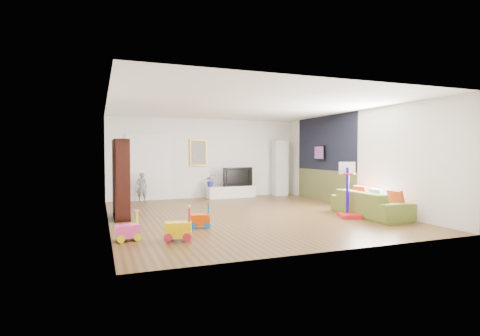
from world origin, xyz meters
name	(u,v)px	position (x,y,z in m)	size (l,w,h in m)	color
floor	(246,214)	(0.00, 0.00, 0.00)	(6.50, 7.50, 0.00)	brown
ceiling	(246,106)	(0.00, 0.00, 2.70)	(6.50, 7.50, 0.00)	white
wall_back	(205,158)	(0.00, 3.75, 1.35)	(6.50, 0.00, 2.70)	silver
wall_front	(334,165)	(0.00, -3.75, 1.35)	(6.50, 0.00, 2.70)	silver
wall_left	(108,162)	(-3.25, 0.00, 1.35)	(0.00, 7.50, 2.70)	white
wall_right	(353,160)	(3.25, 0.00, 1.35)	(0.00, 7.50, 2.70)	silver
navy_accent	(325,143)	(3.23, 1.40, 1.85)	(0.01, 3.20, 1.70)	black
olive_wainscot	(324,186)	(3.23, 1.40, 0.50)	(0.01, 3.20, 1.00)	brown
doorway	(149,168)	(-1.90, 3.71, 1.05)	(1.45, 0.06, 2.10)	white
painting_back	(199,153)	(-0.25, 3.71, 1.55)	(0.62, 0.06, 0.92)	gold
artwork_right	(319,153)	(3.17, 1.60, 1.55)	(0.04, 0.56, 0.46)	#7F3F8C
media_console	(231,192)	(0.82, 3.43, 0.20)	(1.70, 0.43, 0.40)	white
tall_cabinet	(280,168)	(2.70, 3.46, 0.99)	(0.46, 0.46, 1.98)	silver
bookshelf	(121,179)	(-2.95, 0.61, 0.93)	(0.33, 1.27, 1.86)	black
sofa	(370,204)	(2.70, -1.35, 0.31)	(2.12, 0.83, 0.62)	#5C6C27
basketball_hoop	(350,190)	(2.13, -1.33, 0.67)	(0.46, 0.56, 1.33)	red
ride_on_yellow	(178,223)	(-2.14, -2.16, 0.30)	(0.45, 0.28, 0.61)	#FFCA04
ride_on_orange	(200,215)	(-1.49, -1.23, 0.26)	(0.39, 0.24, 0.52)	#E54500
ride_on_pink	(127,226)	(-2.98, -1.89, 0.27)	(0.40, 0.25, 0.53)	#F6419A
child	(142,187)	(-2.17, 3.45, 0.46)	(0.34, 0.22, 0.92)	slate
tv	(236,177)	(1.02, 3.44, 0.72)	(1.12, 0.15, 0.65)	black
vase_plant	(211,181)	(0.09, 3.43, 0.60)	(0.37, 0.32, 0.42)	navy
pillow_left	(396,199)	(2.90, -1.99, 0.49)	(0.11, 0.41, 0.41)	#AC3A1C
pillow_center	(377,196)	(2.94, -1.32, 0.49)	(0.09, 0.36, 0.36)	white
pillow_right	(361,193)	(2.93, -0.75, 0.49)	(0.11, 0.40, 0.40)	red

